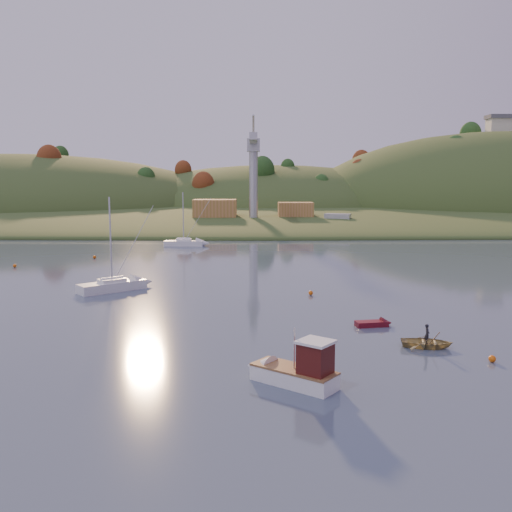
{
  "coord_description": "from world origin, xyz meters",
  "views": [
    {
      "loc": [
        2.18,
        -25.32,
        12.64
      ],
      "look_at": [
        2.38,
        36.44,
        4.2
      ],
      "focal_mm": 40.0,
      "sensor_mm": 36.0,
      "label": 1
    }
  ],
  "objects_px": {
    "fishing_boat": "(289,369)",
    "canoe": "(427,342)",
    "sailboat_far": "(184,242)",
    "sailboat_near": "(112,285)",
    "red_tender": "(378,323)"
  },
  "relations": [
    {
      "from": "fishing_boat",
      "to": "canoe",
      "type": "xyz_separation_m",
      "value": [
        10.86,
        7.46,
        -0.51
      ]
    },
    {
      "from": "sailboat_far",
      "to": "canoe",
      "type": "distance_m",
      "value": 70.27
    },
    {
      "from": "fishing_boat",
      "to": "sailboat_near",
      "type": "height_order",
      "value": "sailboat_near"
    },
    {
      "from": "sailboat_near",
      "to": "sailboat_far",
      "type": "height_order",
      "value": "sailboat_near"
    },
    {
      "from": "sailboat_near",
      "to": "canoe",
      "type": "xyz_separation_m",
      "value": [
        29.05,
        -21.81,
        -0.31
      ]
    },
    {
      "from": "sailboat_far",
      "to": "red_tender",
      "type": "distance_m",
      "value": 63.56
    },
    {
      "from": "fishing_boat",
      "to": "sailboat_far",
      "type": "distance_m",
      "value": 74.26
    },
    {
      "from": "canoe",
      "to": "red_tender",
      "type": "distance_m",
      "value": 6.72
    },
    {
      "from": "canoe",
      "to": "red_tender",
      "type": "xyz_separation_m",
      "value": [
        -2.27,
        6.32,
        -0.16
      ]
    },
    {
      "from": "sailboat_near",
      "to": "red_tender",
      "type": "distance_m",
      "value": 30.94
    },
    {
      "from": "sailboat_far",
      "to": "red_tender",
      "type": "xyz_separation_m",
      "value": [
        24.01,
        -58.85,
        -0.44
      ]
    },
    {
      "from": "sailboat_far",
      "to": "canoe",
      "type": "bearing_deg",
      "value": -67.33
    },
    {
      "from": "sailboat_near",
      "to": "canoe",
      "type": "height_order",
      "value": "sailboat_near"
    },
    {
      "from": "sailboat_near",
      "to": "red_tender",
      "type": "relative_size",
      "value": 3.14
    },
    {
      "from": "sailboat_near",
      "to": "canoe",
      "type": "relative_size",
      "value": 2.79
    }
  ]
}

